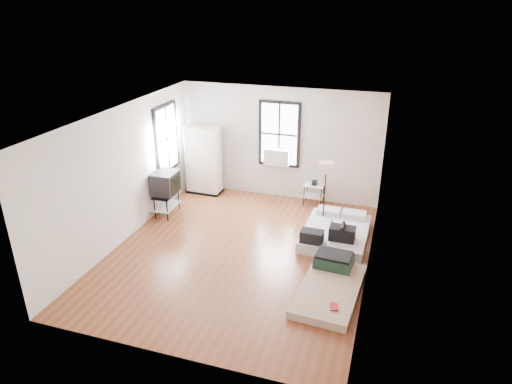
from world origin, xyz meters
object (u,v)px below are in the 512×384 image
(mattress_main, at_px, (335,232))
(wardrobe, at_px, (204,160))
(side_table, at_px, (314,189))
(tv_stand, at_px, (166,184))
(floor_lamp, at_px, (326,172))
(mattress_bare, at_px, (331,283))

(mattress_main, xyz_separation_m, wardrobe, (-3.65, 1.51, 0.72))
(side_table, bearing_deg, tv_stand, -153.63)
(wardrobe, bearing_deg, floor_lamp, -14.93)
(mattress_main, relative_size, floor_lamp, 1.19)
(wardrobe, height_order, tv_stand, wardrobe)
(mattress_main, distance_m, floor_lamp, 1.30)
(mattress_main, height_order, side_table, side_table)
(tv_stand, bearing_deg, mattress_main, -1.84)
(wardrobe, height_order, side_table, wardrobe)
(wardrobe, distance_m, side_table, 2.91)
(floor_lamp, bearing_deg, tv_stand, -171.63)
(mattress_bare, distance_m, floor_lamp, 2.67)
(mattress_bare, distance_m, side_table, 3.53)
(mattress_main, bearing_deg, mattress_bare, -82.94)
(mattress_main, height_order, wardrobe, wardrobe)
(wardrobe, relative_size, side_table, 2.81)
(wardrobe, relative_size, tv_stand, 1.66)
(mattress_bare, bearing_deg, floor_lamp, 107.59)
(side_table, bearing_deg, wardrobe, -178.61)
(mattress_main, relative_size, tv_stand, 1.69)
(side_table, relative_size, floor_lamp, 0.42)
(side_table, xyz_separation_m, floor_lamp, (0.42, -1.05, 0.86))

